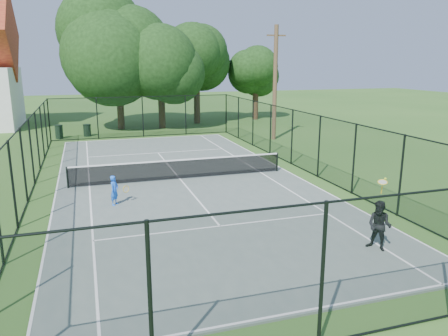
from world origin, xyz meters
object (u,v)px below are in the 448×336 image
object	(u,v)px
player_black	(379,226)
utility_pole	(275,83)
player_blue	(115,190)
tennis_net	(180,168)
trash_bin_left	(59,132)
trash_bin_right	(87,130)

from	to	relation	value
player_black	utility_pole	bearing A→B (deg)	75.17
player_blue	tennis_net	bearing A→B (deg)	43.15
utility_pole	player_black	xyz separation A→B (m)	(-4.93, -18.60, -3.22)
tennis_net	player_blue	xyz separation A→B (m)	(-3.19, -2.99, 0.06)
trash_bin_left	utility_pole	xyz separation A→B (m)	(14.79, -5.00, 3.52)
trash_bin_left	player_black	xyz separation A→B (m)	(9.86, -23.60, 0.30)
player_blue	player_black	bearing A→B (deg)	-43.04
trash_bin_left	player_blue	size ratio (longest dim) A/B	0.86
trash_bin_left	player_blue	world-z (taller)	player_blue
trash_bin_right	utility_pole	bearing A→B (deg)	-23.11
trash_bin_left	trash_bin_right	world-z (taller)	trash_bin_left
player_black	tennis_net	bearing A→B (deg)	112.05
utility_pole	player_black	bearing A→B (deg)	-104.83
trash_bin_right	player_blue	world-z (taller)	player_blue
trash_bin_left	player_black	bearing A→B (deg)	-67.33
tennis_net	trash_bin_left	bearing A→B (deg)	113.09
player_blue	utility_pole	bearing A→B (deg)	44.96
tennis_net	player_black	distance (m)	10.36
utility_pole	trash_bin_right	bearing A→B (deg)	156.89
tennis_net	player_black	world-z (taller)	player_black
tennis_net	player_blue	distance (m)	4.37
utility_pole	tennis_net	bearing A→B (deg)	-134.41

